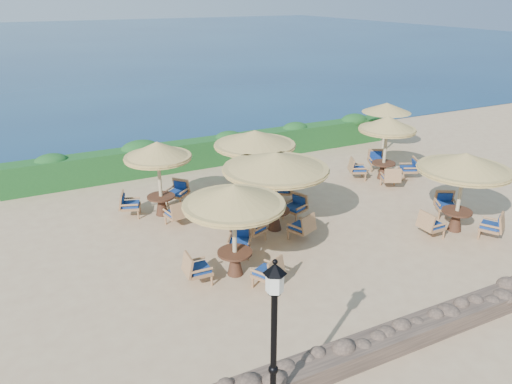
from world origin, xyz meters
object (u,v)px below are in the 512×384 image
at_px(cafe_set_0, 234,212).
at_px(cafe_set_3, 159,167).
at_px(cafe_set_1, 276,174).
at_px(lamp_post, 274,353).
at_px(cafe_set_4, 255,149).
at_px(extra_parasol, 387,108).
at_px(cafe_set_5, 386,140).
at_px(cafe_set_2, 463,175).

distance_m(cafe_set_0, cafe_set_3, 4.80).
bearing_deg(cafe_set_3, cafe_set_1, -43.43).
distance_m(lamp_post, cafe_set_4, 10.52).
xyz_separation_m(extra_parasol, cafe_set_5, (-2.46, -2.92, -0.50)).
bearing_deg(cafe_set_4, cafe_set_1, -102.63).
xyz_separation_m(lamp_post, cafe_set_3, (0.86, 9.71, 0.21)).
relative_size(extra_parasol, cafe_set_0, 0.86).
bearing_deg(extra_parasol, lamp_post, -136.40).
height_order(extra_parasol, cafe_set_1, cafe_set_1).
xyz_separation_m(lamp_post, cafe_set_4, (4.42, 9.54, 0.40)).
distance_m(cafe_set_2, cafe_set_5, 5.00).
xyz_separation_m(cafe_set_2, cafe_set_3, (-8.19, 5.51, -0.17)).
bearing_deg(lamp_post, cafe_set_1, 61.01).
distance_m(extra_parasol, cafe_set_0, 13.14).
bearing_deg(cafe_set_2, cafe_set_3, 146.08).
height_order(lamp_post, extra_parasol, lamp_post).
bearing_deg(cafe_set_2, cafe_set_5, 77.41).
height_order(cafe_set_2, cafe_set_3, same).
height_order(lamp_post, cafe_set_5, lamp_post).
xyz_separation_m(cafe_set_2, cafe_set_4, (-4.64, 5.33, 0.02)).
relative_size(cafe_set_0, cafe_set_4, 0.93).
bearing_deg(cafe_set_3, cafe_set_2, -33.92).
bearing_deg(extra_parasol, cafe_set_2, -114.46).
xyz_separation_m(cafe_set_0, cafe_set_5, (8.63, 4.13, -0.23)).
distance_m(cafe_set_0, cafe_set_2, 7.58).
distance_m(cafe_set_0, cafe_set_5, 9.57).
bearing_deg(cafe_set_2, cafe_set_1, 152.65).
relative_size(lamp_post, extra_parasol, 1.38).
bearing_deg(cafe_set_0, cafe_set_5, 25.55).
height_order(lamp_post, cafe_set_0, lamp_post).
xyz_separation_m(cafe_set_4, cafe_set_5, (5.73, -0.46, -0.28)).
bearing_deg(cafe_set_4, cafe_set_3, 177.24).
height_order(cafe_set_4, cafe_set_5, same).
xyz_separation_m(cafe_set_0, cafe_set_1, (2.32, 1.96, 0.05)).
bearing_deg(cafe_set_5, cafe_set_4, 175.39).
bearing_deg(lamp_post, extra_parasol, 43.60).
bearing_deg(cafe_set_2, cafe_set_0, 174.34).
xyz_separation_m(lamp_post, extra_parasol, (12.60, 12.00, 0.62)).
bearing_deg(lamp_post, cafe_set_5, 41.83).
height_order(cafe_set_2, cafe_set_4, same).
bearing_deg(cafe_set_3, extra_parasol, 11.05).
distance_m(lamp_post, cafe_set_2, 9.99).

